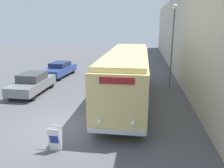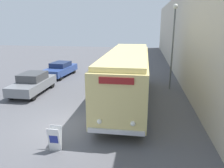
{
  "view_description": "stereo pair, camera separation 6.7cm",
  "coord_description": "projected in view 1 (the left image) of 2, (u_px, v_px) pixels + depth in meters",
  "views": [
    {
      "loc": [
        3.98,
        -9.98,
        5.2
      ],
      "look_at": [
        2.34,
        1.44,
        1.99
      ],
      "focal_mm": 35.0,
      "sensor_mm": 36.0,
      "label": 1
    },
    {
      "loc": [
        4.04,
        -9.97,
        5.2
      ],
      "look_at": [
        2.34,
        1.44,
        1.99
      ],
      "focal_mm": 35.0,
      "sensor_mm": 36.0,
      "label": 2
    }
  ],
  "objects": [
    {
      "name": "ground_plane",
      "position": [
        64.0,
        126.0,
        11.45
      ],
      "size": [
        80.0,
        80.0,
        0.0
      ],
      "primitive_type": "plane",
      "color": "#56565B"
    },
    {
      "name": "building_wall_right",
      "position": [
        184.0,
        37.0,
        18.89
      ],
      "size": [
        0.3,
        60.0,
        8.16
      ],
      "color": "beige",
      "rests_on": "ground_plane"
    },
    {
      "name": "vintage_bus",
      "position": [
        127.0,
        74.0,
        14.6
      ],
      "size": [
        2.66,
        11.5,
        3.43
      ],
      "color": "black",
      "rests_on": "ground_plane"
    },
    {
      "name": "sign_board",
      "position": [
        55.0,
        139.0,
        9.14
      ],
      "size": [
        0.54,
        0.4,
        1.07
      ],
      "color": "gray",
      "rests_on": "ground_plane"
    },
    {
      "name": "streetlamp",
      "position": [
        173.0,
        36.0,
        16.79
      ],
      "size": [
        0.36,
        0.36,
        6.61
      ],
      "color": "#595E60",
      "rests_on": "ground_plane"
    },
    {
      "name": "parked_car_near",
      "position": [
        32.0,
        83.0,
        16.68
      ],
      "size": [
        1.92,
        4.59,
        1.56
      ],
      "rotation": [
        0.0,
        0.0,
        -0.0
      ],
      "color": "black",
      "rests_on": "ground_plane"
    },
    {
      "name": "parked_car_mid",
      "position": [
        60.0,
        69.0,
        22.12
      ],
      "size": [
        2.25,
        4.69,
        1.42
      ],
      "rotation": [
        0.0,
        0.0,
        -0.1
      ],
      "color": "black",
      "rests_on": "ground_plane"
    }
  ]
}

